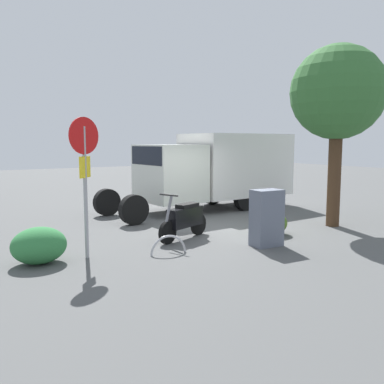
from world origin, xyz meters
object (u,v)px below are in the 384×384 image
at_px(utility_cabinet, 267,218).
at_px(bike_rack_hoop, 168,254).
at_px(box_truck_near, 216,167).
at_px(street_tree, 338,94).
at_px(motorcycle, 185,219).
at_px(stop_sign, 85,165).

height_order(utility_cabinet, bike_rack_hoop, utility_cabinet).
height_order(box_truck_near, street_tree, street_tree).
xyz_separation_m(motorcycle, street_tree, (-4.50, 0.94, 3.26)).
height_order(box_truck_near, motorcycle, box_truck_near).
xyz_separation_m(box_truck_near, motorcycle, (3.50, 3.48, -1.02)).
bearing_deg(utility_cabinet, bike_rack_hoop, -14.90).
distance_m(motorcycle, utility_cabinet, 2.06).
distance_m(motorcycle, bike_rack_hoop, 1.55).
distance_m(motorcycle, street_tree, 5.64).
xyz_separation_m(street_tree, bike_rack_hoop, (5.55, 0.07, -3.78)).
bearing_deg(bike_rack_hoop, street_tree, -179.23).
height_order(street_tree, bike_rack_hoop, street_tree).
relative_size(box_truck_near, bike_rack_hoop, 8.69).
distance_m(utility_cabinet, bike_rack_hoop, 2.48).
relative_size(street_tree, utility_cabinet, 3.87).
bearing_deg(bike_rack_hoop, stop_sign, -22.70).
bearing_deg(stop_sign, utility_cabinet, 161.83).
distance_m(box_truck_near, bike_rack_hoop, 6.58).
height_order(stop_sign, utility_cabinet, stop_sign).
relative_size(stop_sign, bike_rack_hoop, 3.46).
bearing_deg(bike_rack_hoop, motorcycle, -135.87).
bearing_deg(utility_cabinet, stop_sign, -18.17).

